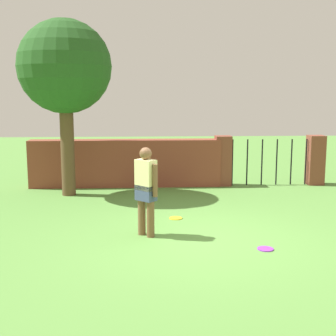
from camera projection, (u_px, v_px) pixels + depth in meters
ground_plane at (200, 239)px, 8.10m from camera, size 40.00×40.00×0.00m
brick_wall at (125, 163)px, 12.67m from camera, size 5.27×0.50×1.31m
tree at (65, 68)px, 11.18m from camera, size 2.30×2.30×4.37m
person at (146, 187)px, 8.17m from camera, size 0.41×0.41×1.62m
fence_gate at (269, 160)px, 12.88m from camera, size 3.09×0.44×1.40m
frisbee_yellow at (176, 218)px, 9.45m from camera, size 0.27×0.27×0.02m
frisbee_purple at (265, 249)px, 7.57m from camera, size 0.27×0.27×0.02m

